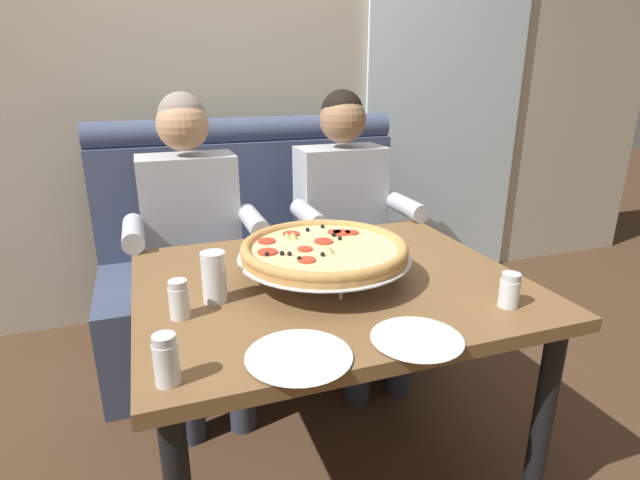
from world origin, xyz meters
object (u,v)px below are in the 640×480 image
plate_near_right (417,337)px  shaker_oregano (166,363)px  shaker_pepper_flakes (509,292)px  booth_bench (264,270)px  shaker_parmesan (179,302)px  pizza (324,250)px  diner_left (194,234)px  dining_table (330,304)px  plate_near_left (299,354)px  diner_right (349,218)px  drinking_glass (214,280)px

plate_near_right → shaker_oregano: bearing=177.9°
shaker_pepper_flakes → booth_bench: bearing=107.2°
shaker_parmesan → pizza: bearing=13.1°
pizza → plate_near_right: size_ratio=2.34×
diner_left → pizza: (0.33, -0.68, 0.12)m
dining_table → plate_near_left: 0.47m
shaker_parmesan → booth_bench: bearing=66.3°
booth_bench → shaker_pepper_flakes: bearing=-72.8°
diner_left → plate_near_right: diner_left is taller
dining_table → plate_near_right: plate_near_right is taller
diner_right → drinking_glass: (-0.71, -0.72, 0.09)m
diner_left → plate_near_left: (0.12, -1.08, 0.03)m
diner_left → shaker_parmesan: 0.80m
diner_right → plate_near_right: (-0.28, -1.10, 0.03)m
diner_right → dining_table: bearing=-116.9°
plate_near_right → drinking_glass: drinking_glass is taller
pizza → drinking_glass: (-0.34, -0.04, -0.04)m
shaker_oregano → plate_near_right: 0.58m
plate_near_right → diner_left: bearing=110.6°
dining_table → diner_left: diner_left is taller
shaker_pepper_flakes → plate_near_left: 0.63m
pizza → shaker_pepper_flakes: bearing=-38.8°
pizza → diner_right: bearing=61.7°
booth_bench → shaker_oregano: (-0.51, -1.35, 0.38)m
plate_near_right → booth_bench: bearing=92.8°
diner_left → drinking_glass: bearing=-91.1°
diner_right → shaker_oregano: bearing=-128.5°
booth_bench → shaker_parmesan: bearing=-113.7°
dining_table → shaker_parmesan: (-0.46, -0.10, 0.13)m
plate_near_right → pizza: bearing=101.8°
shaker_oregano → drinking_glass: size_ratio=0.77×
diner_left → shaker_parmesan: diner_left is taller
dining_table → shaker_oregano: 0.66m
diner_right → shaker_pepper_flakes: bearing=-87.1°
shaker_pepper_flakes → plate_near_right: 0.34m
shaker_oregano → booth_bench: bearing=69.2°
shaker_pepper_flakes → pizza: bearing=141.2°
dining_table → pizza: pizza is taller
shaker_pepper_flakes → shaker_parmesan: bearing=164.7°
diner_left → diner_right: same height
shaker_pepper_flakes → diner_right: bearing=92.9°
diner_right → shaker_parmesan: bearing=-135.8°
shaker_parmesan → plate_near_left: (0.24, -0.29, -0.03)m
plate_near_left → drinking_glass: 0.39m
pizza → shaker_oregano: pizza is taller
shaker_parmesan → plate_near_right: shaker_parmesan is taller
booth_bench → plate_near_left: (-0.23, -1.35, 0.35)m
shaker_oregano → shaker_pepper_flakes: (0.91, 0.06, -0.01)m
shaker_pepper_flakes → plate_near_left: bearing=-174.6°
shaker_pepper_flakes → plate_near_right: shaker_pepper_flakes is taller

